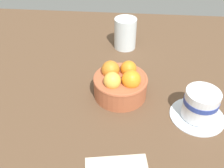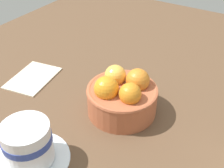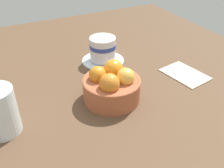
# 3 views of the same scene
# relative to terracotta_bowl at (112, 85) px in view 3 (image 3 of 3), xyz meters

# --- Properties ---
(ground_plane) EXTENTS (1.25, 1.07, 0.04)m
(ground_plane) POSITION_rel_terracotta_bowl_xyz_m (-0.00, -0.00, -0.06)
(ground_plane) COLOR brown
(terracotta_bowl) EXTENTS (0.14, 0.14, 0.09)m
(terracotta_bowl) POSITION_rel_terracotta_bowl_xyz_m (0.00, 0.00, 0.00)
(terracotta_bowl) COLOR #AD5938
(terracotta_bowl) RESTS_ON ground_plane
(coffee_cup) EXTENTS (0.13, 0.13, 0.08)m
(coffee_cup) POSITION_rel_terracotta_bowl_xyz_m (-0.19, 0.06, -0.00)
(coffee_cup) COLOR white
(coffee_cup) RESTS_ON ground_plane
(folded_napkin) EXTENTS (0.14, 0.11, 0.01)m
(folded_napkin) POSITION_rel_terracotta_bowl_xyz_m (-0.01, 0.23, -0.04)
(folded_napkin) COLOR beige
(folded_napkin) RESTS_ON ground_plane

